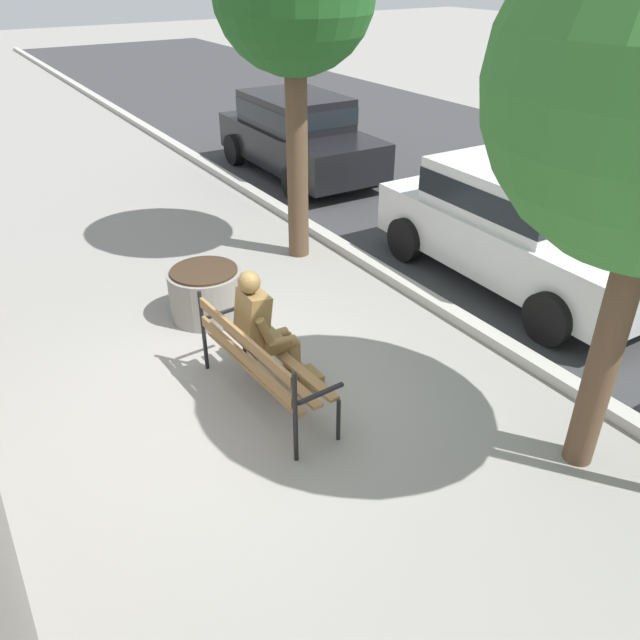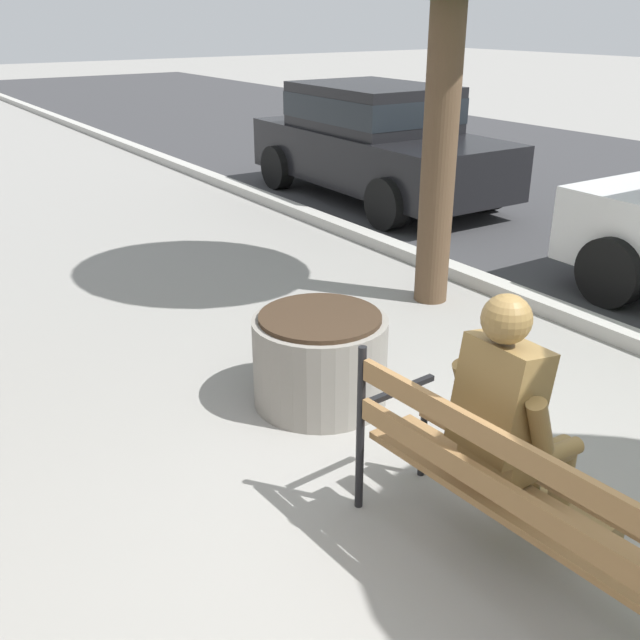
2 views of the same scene
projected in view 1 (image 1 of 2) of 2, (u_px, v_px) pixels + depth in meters
name	position (u px, v px, depth m)	size (l,w,h in m)	color
ground_plane	(246.00, 396.00, 6.37)	(80.00, 80.00, 0.00)	gray
curb_stone	(455.00, 315.00, 7.69)	(60.00, 0.20, 0.12)	#B2AFA8
park_bench	(259.00, 359.00, 5.99)	(1.82, 0.62, 0.95)	olive
bronze_statue_seated	(267.00, 332.00, 6.18)	(0.64, 0.76, 1.37)	olive
concrete_planter	(206.00, 293.00, 7.64)	(0.90, 0.90, 0.63)	gray
parked_car_black	(298.00, 133.00, 12.40)	(4.15, 2.01, 1.56)	black
parked_car_white	(519.00, 223.00, 8.24)	(4.15, 2.01, 1.56)	silver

